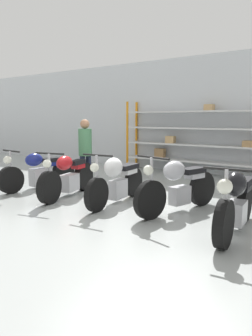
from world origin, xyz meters
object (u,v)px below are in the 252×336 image
object	(u,v)px
motorcycle_blue	(39,172)
motorcycle_white	(117,180)
motorcycle_silver	(178,186)
motorcycle_red	(68,177)
shelving_rack	(191,137)
motorcycle_black	(236,202)
person_browsing	(85,148)

from	to	relation	value
motorcycle_blue	motorcycle_white	xyz separation A→B (m)	(2.43, -0.03, 0.07)
motorcycle_white	motorcycle_silver	world-z (taller)	motorcycle_silver
motorcycle_red	motorcycle_white	size ratio (longest dim) A/B	0.99
motorcycle_red	motorcycle_white	bearing A→B (deg)	83.96
motorcycle_silver	motorcycle_red	bearing A→B (deg)	-68.37
motorcycle_red	motorcycle_silver	world-z (taller)	motorcycle_silver
shelving_rack	motorcycle_silver	xyz separation A→B (m)	(1.60, -4.03, -0.66)
shelving_rack	motorcycle_blue	bearing A→B (deg)	-116.88
shelving_rack	motorcycle_black	bearing A→B (deg)	-58.28
motorcycle_white	motorcycle_silver	bearing A→B (deg)	91.04
motorcycle_white	motorcycle_black	xyz separation A→B (m)	(2.49, -0.35, -0.01)
motorcycle_white	motorcycle_silver	xyz separation A→B (m)	(1.28, 0.15, 0.01)
motorcycle_red	motorcycle_black	size ratio (longest dim) A/B	1.00
shelving_rack	motorcycle_silver	distance (m)	4.39
motorcycle_white	motorcycle_silver	size ratio (longest dim) A/B	1.00
shelving_rack	motorcycle_black	size ratio (longest dim) A/B	2.23
motorcycle_blue	motorcycle_black	bearing A→B (deg)	89.98
motorcycle_white	person_browsing	xyz separation A→B (m)	(-1.45, 0.65, 0.50)
motorcycle_black	motorcycle_white	bearing A→B (deg)	-103.30
shelving_rack	motorcycle_black	distance (m)	5.38
motorcycle_blue	motorcycle_red	world-z (taller)	motorcycle_red
shelving_rack	motorcycle_red	size ratio (longest dim) A/B	2.23
motorcycle_white	motorcycle_silver	distance (m)	1.29
shelving_rack	motorcycle_red	bearing A→B (deg)	-101.77
motorcycle_silver	motorcycle_black	bearing A→B (deg)	81.67
motorcycle_silver	motorcycle_black	world-z (taller)	motorcycle_silver
motorcycle_red	motorcycle_silver	size ratio (longest dim) A/B	0.99
shelving_rack	motorcycle_blue	distance (m)	4.71
motorcycle_silver	motorcycle_black	size ratio (longest dim) A/B	1.01
motorcycle_red	motorcycle_black	distance (m)	3.72
motorcycle_black	person_browsing	distance (m)	4.10
motorcycle_black	person_browsing	xyz separation A→B (m)	(-3.94, 1.01, 0.51)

